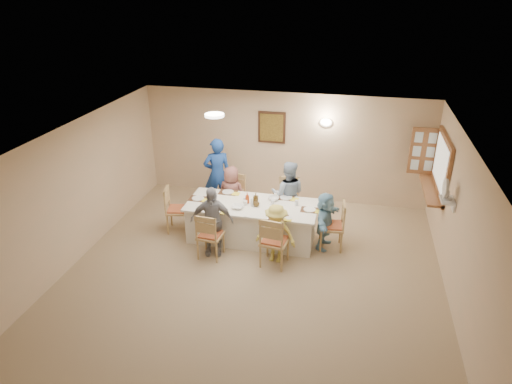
% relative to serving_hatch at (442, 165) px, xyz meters
% --- Properties ---
extents(ground, '(7.00, 7.00, 0.00)m').
position_rel_serving_hatch_xyz_m(ground, '(-3.21, -2.40, -1.50)').
color(ground, tan).
extents(room_walls, '(7.00, 7.00, 7.00)m').
position_rel_serving_hatch_xyz_m(room_walls, '(-3.21, -2.40, 0.01)').
color(room_walls, '#C9B08E').
rests_on(room_walls, ground).
extents(wall_picture, '(0.62, 0.05, 0.72)m').
position_rel_serving_hatch_xyz_m(wall_picture, '(-3.51, 1.06, 0.20)').
color(wall_picture, '#432617').
rests_on(wall_picture, room_walls).
extents(wall_sconce, '(0.26, 0.09, 0.18)m').
position_rel_serving_hatch_xyz_m(wall_sconce, '(-2.31, 1.04, 0.40)').
color(wall_sconce, white).
rests_on(wall_sconce, room_walls).
extents(ceiling_light, '(0.36, 0.36, 0.05)m').
position_rel_serving_hatch_xyz_m(ceiling_light, '(-4.21, -0.90, 0.97)').
color(ceiling_light, white).
rests_on(ceiling_light, room_walls).
extents(serving_hatch, '(0.06, 1.50, 1.15)m').
position_rel_serving_hatch_xyz_m(serving_hatch, '(0.00, 0.00, 0.00)').
color(serving_hatch, '#975D36').
rests_on(serving_hatch, room_walls).
extents(hatch_sill, '(0.30, 1.50, 0.05)m').
position_rel_serving_hatch_xyz_m(hatch_sill, '(-0.12, 0.00, -0.53)').
color(hatch_sill, '#975D36').
rests_on(hatch_sill, room_walls).
extents(shutter_door, '(0.55, 0.04, 1.00)m').
position_rel_serving_hatch_xyz_m(shutter_door, '(-0.26, 0.76, 0.00)').
color(shutter_door, '#975D36').
rests_on(shutter_door, room_walls).
extents(fan_shelf, '(0.22, 0.36, 0.03)m').
position_rel_serving_hatch_xyz_m(fan_shelf, '(-0.08, -1.35, -0.10)').
color(fan_shelf, white).
rests_on(fan_shelf, room_walls).
extents(desk_fan, '(0.30, 0.30, 0.28)m').
position_rel_serving_hatch_xyz_m(desk_fan, '(-0.11, -1.35, 0.05)').
color(desk_fan, '#A5A5A8').
rests_on(desk_fan, fan_shelf).
extents(dining_table, '(2.53, 1.07, 0.76)m').
position_rel_serving_hatch_xyz_m(dining_table, '(-3.50, -0.96, -1.12)').
color(dining_table, white).
rests_on(dining_table, ground).
extents(chair_back_left, '(0.52, 0.52, 0.96)m').
position_rel_serving_hatch_xyz_m(chair_back_left, '(-4.10, -0.16, -1.02)').
color(chair_back_left, tan).
rests_on(chair_back_left, ground).
extents(chair_back_right, '(0.53, 0.53, 0.98)m').
position_rel_serving_hatch_xyz_m(chair_back_right, '(-2.90, -0.16, -1.01)').
color(chair_back_right, tan).
rests_on(chair_back_right, ground).
extents(chair_front_left, '(0.48, 0.48, 0.93)m').
position_rel_serving_hatch_xyz_m(chair_front_left, '(-4.10, -1.76, -1.03)').
color(chair_front_left, tan).
rests_on(chair_front_left, ground).
extents(chair_front_right, '(0.54, 0.54, 1.00)m').
position_rel_serving_hatch_xyz_m(chair_front_right, '(-2.90, -1.76, -1.00)').
color(chair_front_right, tan).
rests_on(chair_front_right, ground).
extents(chair_left_end, '(0.54, 0.54, 0.96)m').
position_rel_serving_hatch_xyz_m(chair_left_end, '(-5.05, -0.96, -1.02)').
color(chair_left_end, tan).
rests_on(chair_left_end, ground).
extents(chair_right_end, '(0.51, 0.51, 0.97)m').
position_rel_serving_hatch_xyz_m(chair_right_end, '(-1.95, -0.96, -1.01)').
color(chair_right_end, tan).
rests_on(chair_right_end, ground).
extents(diner_back_left, '(0.68, 0.52, 1.22)m').
position_rel_serving_hatch_xyz_m(diner_back_left, '(-4.10, -0.28, -0.89)').
color(diner_back_left, brown).
rests_on(diner_back_left, ground).
extents(diner_back_right, '(0.77, 0.64, 1.43)m').
position_rel_serving_hatch_xyz_m(diner_back_right, '(-2.90, -0.28, -0.78)').
color(diner_back_right, '#8EA3BE').
rests_on(diner_back_right, ground).
extents(diner_front_left, '(0.91, 0.59, 1.36)m').
position_rel_serving_hatch_xyz_m(diner_front_left, '(-4.10, -1.64, -0.82)').
color(diner_front_left, gray).
rests_on(diner_front_left, ground).
extents(diner_front_right, '(0.81, 0.55, 1.13)m').
position_rel_serving_hatch_xyz_m(diner_front_right, '(-2.90, -1.64, -0.93)').
color(diner_front_right, '#D4C151').
rests_on(diner_front_right, ground).
extents(diner_right_end, '(1.17, 0.70, 1.14)m').
position_rel_serving_hatch_xyz_m(diner_right_end, '(-2.08, -0.96, -0.93)').
color(diner_right_end, '#7DB4D3').
rests_on(diner_right_end, ground).
extents(caregiver, '(0.91, 0.86, 1.65)m').
position_rel_serving_hatch_xyz_m(caregiver, '(-4.55, 0.19, -0.68)').
color(caregiver, '#1B4193').
rests_on(caregiver, ground).
extents(placemat_fl, '(0.35, 0.26, 0.01)m').
position_rel_serving_hatch_xyz_m(placemat_fl, '(-4.10, -1.38, -0.74)').
color(placemat_fl, '#472B19').
rests_on(placemat_fl, dining_table).
extents(plate_fl, '(0.22, 0.22, 0.01)m').
position_rel_serving_hatch_xyz_m(plate_fl, '(-4.10, -1.38, -0.73)').
color(plate_fl, white).
rests_on(plate_fl, dining_table).
extents(napkin_fl, '(0.13, 0.13, 0.01)m').
position_rel_serving_hatch_xyz_m(napkin_fl, '(-3.92, -1.43, -0.73)').
color(napkin_fl, yellow).
rests_on(napkin_fl, dining_table).
extents(placemat_fr, '(0.35, 0.26, 0.01)m').
position_rel_serving_hatch_xyz_m(placemat_fr, '(-2.90, -1.38, -0.74)').
color(placemat_fr, '#472B19').
rests_on(placemat_fr, dining_table).
extents(plate_fr, '(0.24, 0.24, 0.02)m').
position_rel_serving_hatch_xyz_m(plate_fr, '(-2.90, -1.38, -0.73)').
color(plate_fr, white).
rests_on(plate_fr, dining_table).
extents(napkin_fr, '(0.14, 0.14, 0.01)m').
position_rel_serving_hatch_xyz_m(napkin_fr, '(-2.72, -1.43, -0.73)').
color(napkin_fr, yellow).
rests_on(napkin_fr, dining_table).
extents(placemat_bl, '(0.37, 0.28, 0.01)m').
position_rel_serving_hatch_xyz_m(placemat_bl, '(-4.10, -0.54, -0.74)').
color(placemat_bl, '#472B19').
rests_on(placemat_bl, dining_table).
extents(plate_bl, '(0.24, 0.24, 0.01)m').
position_rel_serving_hatch_xyz_m(plate_bl, '(-4.10, -0.54, -0.73)').
color(plate_bl, white).
rests_on(plate_bl, dining_table).
extents(napkin_bl, '(0.15, 0.15, 0.01)m').
position_rel_serving_hatch_xyz_m(napkin_bl, '(-3.92, -0.59, -0.73)').
color(napkin_bl, yellow).
rests_on(napkin_bl, dining_table).
extents(placemat_br, '(0.32, 0.24, 0.01)m').
position_rel_serving_hatch_xyz_m(placemat_br, '(-2.90, -0.54, -0.74)').
color(placemat_br, '#472B19').
rests_on(placemat_br, dining_table).
extents(plate_br, '(0.25, 0.25, 0.02)m').
position_rel_serving_hatch_xyz_m(plate_br, '(-2.90, -0.54, -0.73)').
color(plate_br, white).
rests_on(plate_br, dining_table).
extents(napkin_br, '(0.15, 0.15, 0.01)m').
position_rel_serving_hatch_xyz_m(napkin_br, '(-2.72, -0.59, -0.73)').
color(napkin_br, yellow).
rests_on(napkin_br, dining_table).
extents(placemat_le, '(0.36, 0.27, 0.01)m').
position_rel_serving_hatch_xyz_m(placemat_le, '(-4.60, -0.96, -0.74)').
color(placemat_le, '#472B19').
rests_on(placemat_le, dining_table).
extents(plate_le, '(0.24, 0.24, 0.01)m').
position_rel_serving_hatch_xyz_m(plate_le, '(-4.60, -0.96, -0.73)').
color(plate_le, white).
rests_on(plate_le, dining_table).
extents(napkin_le, '(0.15, 0.15, 0.01)m').
position_rel_serving_hatch_xyz_m(napkin_le, '(-4.42, -1.01, -0.73)').
color(napkin_le, yellow).
rests_on(napkin_le, dining_table).
extents(placemat_re, '(0.33, 0.25, 0.01)m').
position_rel_serving_hatch_xyz_m(placemat_re, '(-2.38, -0.96, -0.74)').
color(placemat_re, '#472B19').
rests_on(placemat_re, dining_table).
extents(plate_re, '(0.23, 0.23, 0.01)m').
position_rel_serving_hatch_xyz_m(plate_re, '(-2.38, -0.96, -0.73)').
color(plate_re, white).
rests_on(plate_re, dining_table).
extents(napkin_re, '(0.14, 0.14, 0.01)m').
position_rel_serving_hatch_xyz_m(napkin_re, '(-2.20, -1.01, -0.73)').
color(napkin_re, yellow).
rests_on(napkin_re, dining_table).
extents(teacup_a, '(0.15, 0.15, 0.09)m').
position_rel_serving_hatch_xyz_m(teacup_a, '(-4.27, -1.25, -0.69)').
color(teacup_a, white).
rests_on(teacup_a, dining_table).
extents(teacup_b, '(0.09, 0.09, 0.08)m').
position_rel_serving_hatch_xyz_m(teacup_b, '(-3.10, -0.41, -0.70)').
color(teacup_b, white).
rests_on(teacup_b, dining_table).
extents(bowl_a, '(0.24, 0.24, 0.06)m').
position_rel_serving_hatch_xyz_m(bowl_a, '(-3.72, -1.18, -0.71)').
color(bowl_a, white).
rests_on(bowl_a, dining_table).
extents(bowl_b, '(0.38, 0.38, 0.07)m').
position_rel_serving_hatch_xyz_m(bowl_b, '(-3.12, -0.69, -0.71)').
color(bowl_b, white).
rests_on(bowl_b, dining_table).
extents(condiment_ketchup, '(0.09, 0.09, 0.22)m').
position_rel_serving_hatch_xyz_m(condiment_ketchup, '(-3.60, -0.93, -0.63)').
color(condiment_ketchup, '#B73C0F').
rests_on(condiment_ketchup, dining_table).
extents(condiment_brown, '(0.11, 0.11, 0.20)m').
position_rel_serving_hatch_xyz_m(condiment_brown, '(-3.44, -0.88, -0.64)').
color(condiment_brown, '#4C3614').
rests_on(condiment_brown, dining_table).
extents(condiment_malt, '(0.13, 0.13, 0.15)m').
position_rel_serving_hatch_xyz_m(condiment_malt, '(-3.40, -1.03, -0.66)').
color(condiment_malt, '#4C3614').
rests_on(condiment_malt, dining_table).
extents(drinking_glass, '(0.07, 0.07, 0.10)m').
position_rel_serving_hatch_xyz_m(drinking_glass, '(-3.65, -0.91, -0.68)').
color(drinking_glass, silver).
rests_on(drinking_glass, dining_table).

